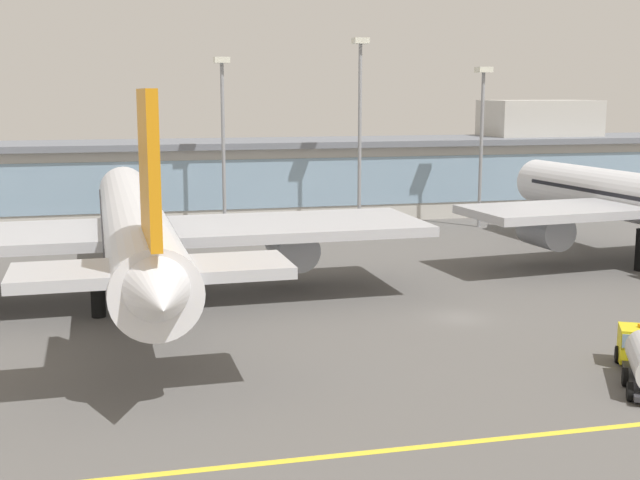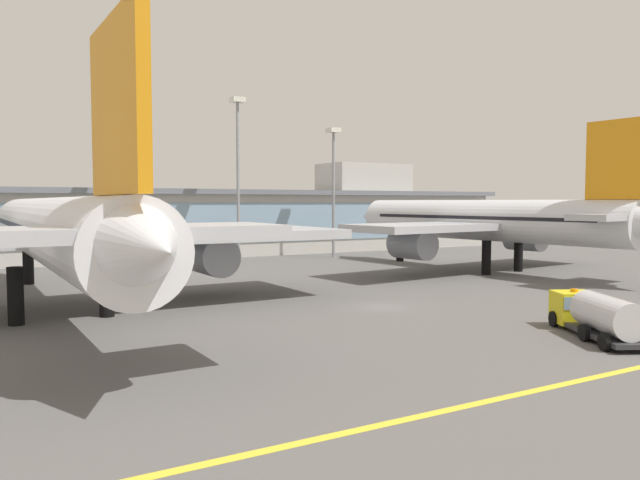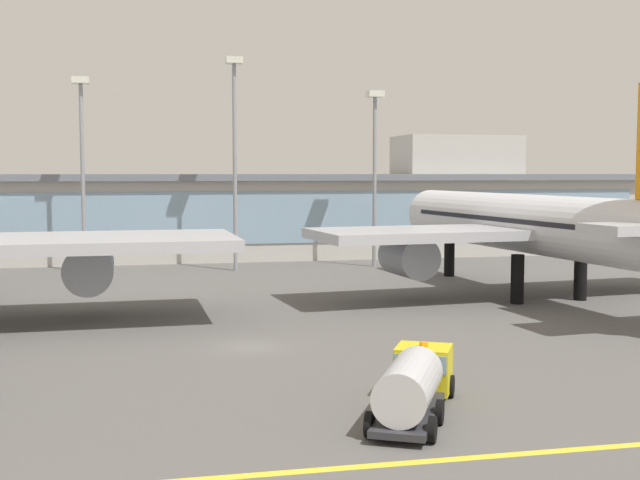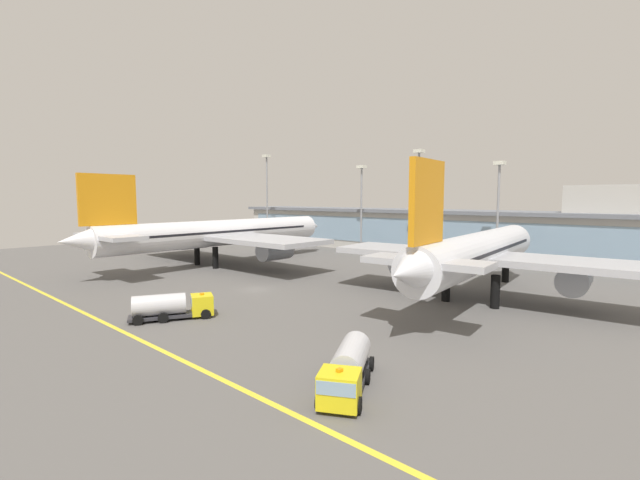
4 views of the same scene
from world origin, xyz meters
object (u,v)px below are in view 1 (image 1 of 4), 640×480
Objects in this scene: apron_light_mast_west at (482,121)px; apron_light_mast_east at (223,118)px; airliner_near_left at (135,228)px; apron_light_mast_centre at (360,107)px.

apron_light_mast_east is at bearing 177.15° from apron_light_mast_west.
airliner_near_left is 2.94× the size of apron_light_mast_west.
airliner_near_left is 35.08m from apron_light_mast_east.
apron_light_mast_centre is at bearing -43.93° from airliner_near_left.
apron_light_mast_centre is (-16.27, -0.55, 1.84)m from apron_light_mast_west.
apron_light_mast_west is 16.38m from apron_light_mast_centre.
apron_light_mast_east is at bearing -20.65° from airliner_near_left.
apron_light_mast_centre is 1.11× the size of apron_light_mast_east.
apron_light_mast_west is 0.86× the size of apron_light_mast_centre.
apron_light_mast_east reaches higher than apron_light_mast_west.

